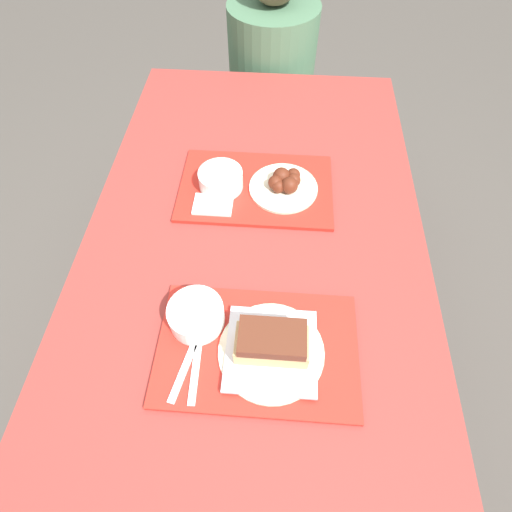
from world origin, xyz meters
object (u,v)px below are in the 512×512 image
object	(u,v)px
tray_far	(256,188)
person_seated_across	(273,53)
wings_plate_far	(284,183)
bowl_coleslaw_near	(196,315)
bowl_coleslaw_far	(221,179)
tray_near	(257,349)
brisket_sandwich_plate	(272,346)

from	to	relation	value
tray_far	person_seated_across	xyz separation A→B (m)	(0.01, 0.85, -0.05)
tray_far	wings_plate_far	xyz separation A→B (m)	(0.08, -0.00, 0.03)
wings_plate_far	tray_far	bearing A→B (deg)	178.25
bowl_coleslaw_near	bowl_coleslaw_far	distance (m)	0.44
tray_far	bowl_coleslaw_near	distance (m)	0.46
tray_near	bowl_coleslaw_far	world-z (taller)	bowl_coleslaw_far
wings_plate_far	person_seated_across	bearing A→B (deg)	94.79
brisket_sandwich_plate	wings_plate_far	distance (m)	0.51
tray_near	person_seated_across	distance (m)	1.35
brisket_sandwich_plate	wings_plate_far	world-z (taller)	brisket_sandwich_plate
bowl_coleslaw_near	person_seated_across	world-z (taller)	person_seated_across
tray_far	brisket_sandwich_plate	bearing A→B (deg)	-82.06
brisket_sandwich_plate	tray_near	bearing A→B (deg)	166.50
brisket_sandwich_plate	bowl_coleslaw_far	bearing A→B (deg)	109.01
bowl_coleslaw_near	tray_near	bearing A→B (deg)	-21.63
bowl_coleslaw_near	person_seated_across	bearing A→B (deg)	84.83
tray_near	tray_far	world-z (taller)	same
brisket_sandwich_plate	bowl_coleslaw_far	distance (m)	0.53
bowl_coleslaw_far	person_seated_across	xyz separation A→B (m)	(0.11, 0.85, -0.08)
tray_near	brisket_sandwich_plate	xyz separation A→B (m)	(0.03, -0.01, 0.04)
bowl_coleslaw_near	bowl_coleslaw_far	bearing A→B (deg)	89.71
person_seated_across	wings_plate_far	bearing A→B (deg)	-85.21
tray_far	wings_plate_far	distance (m)	0.09
tray_near	brisket_sandwich_plate	distance (m)	0.05
brisket_sandwich_plate	person_seated_across	xyz separation A→B (m)	(-0.06, 1.36, -0.08)
tray_far	brisket_sandwich_plate	world-z (taller)	brisket_sandwich_plate
tray_near	bowl_coleslaw_far	xyz separation A→B (m)	(-0.14, 0.49, 0.04)
tray_near	bowl_coleslaw_near	distance (m)	0.16
wings_plate_far	brisket_sandwich_plate	bearing A→B (deg)	-91.42
brisket_sandwich_plate	bowl_coleslaw_far	world-z (taller)	brisket_sandwich_plate
person_seated_across	bowl_coleslaw_far	bearing A→B (deg)	-97.65
brisket_sandwich_plate	person_seated_across	distance (m)	1.36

